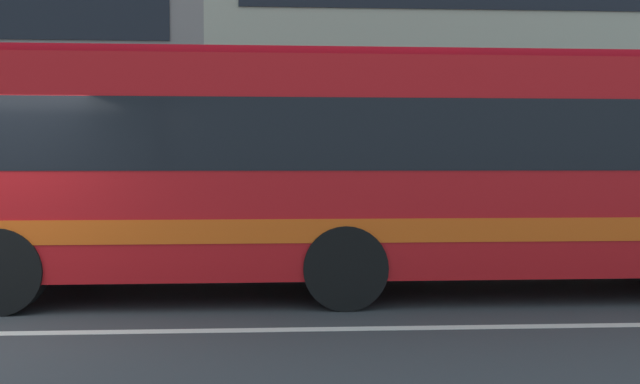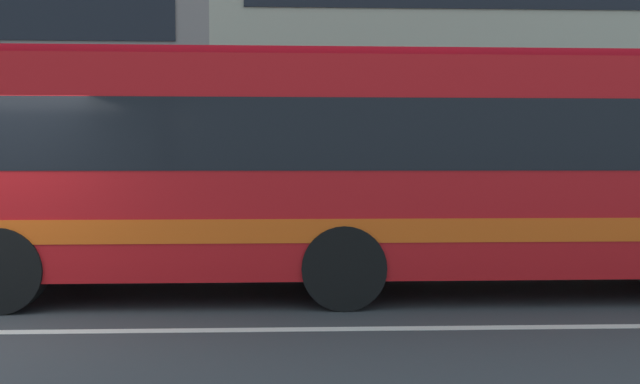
% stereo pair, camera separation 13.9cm
% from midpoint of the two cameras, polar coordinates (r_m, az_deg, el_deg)
% --- Properties ---
extents(apartment_block_right, '(22.49, 10.08, 12.10)m').
position_cam_midpoint_polar(apartment_block_right, '(24.30, 19.40, 12.58)').
color(apartment_block_right, '#BAB298').
rests_on(apartment_block_right, ground_plane).
extents(transit_bus, '(11.34, 2.65, 3.11)m').
position_cam_midpoint_polar(transit_bus, '(8.85, 5.54, 2.43)').
color(transit_bus, red).
rests_on(transit_bus, ground_plane).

